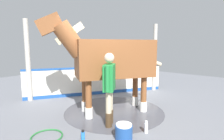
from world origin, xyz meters
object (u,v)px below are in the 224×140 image
at_px(wash_bucket, 124,132).
at_px(bottle_spray, 83,135).
at_px(bottle_shampoo, 146,127).
at_px(horse, 110,59).
at_px(handler, 109,84).
at_px(hose_coil, 47,136).

xyz_separation_m(wash_bucket, bottle_spray, (-0.59, -0.53, -0.06)).
height_order(wash_bucket, bottle_shampoo, wash_bucket).
relative_size(horse, wash_bucket, 8.83).
bearing_deg(handler, hose_coil, -147.43).
bearing_deg(wash_bucket, handler, 154.31).
bearing_deg(horse, handler, 71.36).
relative_size(horse, bottle_shampoo, 11.17).
distance_m(horse, wash_bucket, 2.00).
relative_size(handler, hose_coil, 2.64).
bearing_deg(handler, wash_bucket, -58.31).
bearing_deg(hose_coil, horse, 89.19).
bearing_deg(bottle_spray, handler, 93.21).
xyz_separation_m(handler, bottle_spray, (0.05, -0.83, -0.86)).
xyz_separation_m(horse, hose_coil, (-0.03, -1.89, -1.44)).
distance_m(wash_bucket, bottle_shampoo, 0.54).
xyz_separation_m(wash_bucket, hose_coil, (-1.21, -0.93, -0.14)).
bearing_deg(wash_bucket, bottle_shampoo, 67.81).
distance_m(handler, hose_coil, 1.65).
height_order(wash_bucket, hose_coil, wash_bucket).
bearing_deg(hose_coil, handler, 65.19).
height_order(handler, wash_bucket, handler).
distance_m(horse, handler, 0.99).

